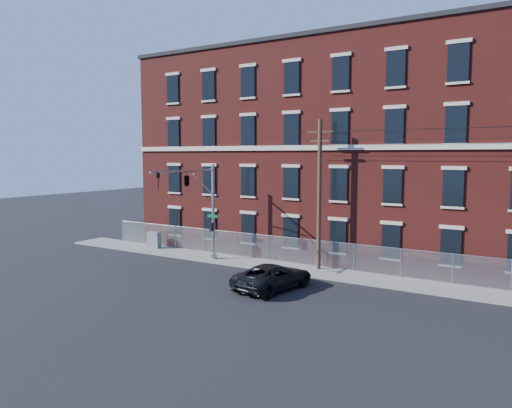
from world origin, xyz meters
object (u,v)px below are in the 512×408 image
Objects in this scene: utility_pole_near at (319,192)px; pickup_truck at (273,277)px; traffic_signal_mast at (193,190)px; utility_cabinet at (154,240)px.

pickup_truck is (-0.34, -5.63, -4.59)m from utility_pole_near.
utility_pole_near is at bearing 23.14° from traffic_signal_mast.
traffic_signal_mast reaches higher than utility_cabinet.
pickup_truck is 15.35m from utility_cabinet.
utility_cabinet is at bearing -178.87° from utility_pole_near.
utility_pole_near is 7.28m from pickup_truck.
utility_pole_near reaches higher than pickup_truck.
pickup_truck is at bearing -26.48° from utility_cabinet.
traffic_signal_mast is 8.70m from utility_pole_near.
pickup_truck reaches higher than utility_cabinet.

